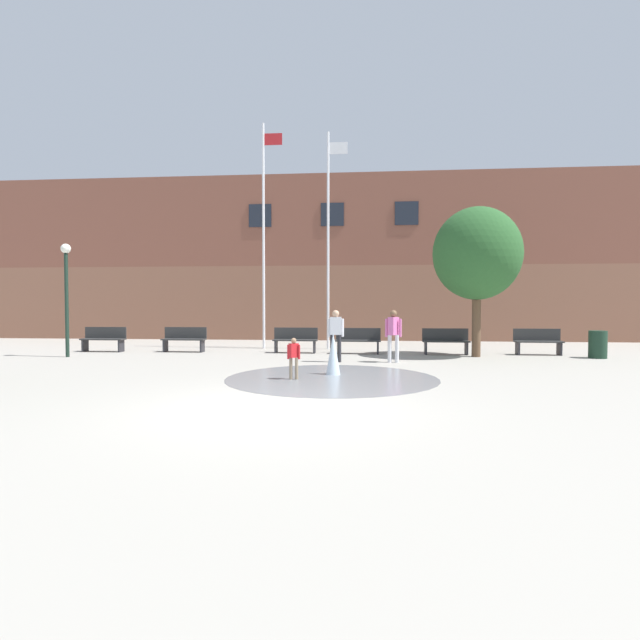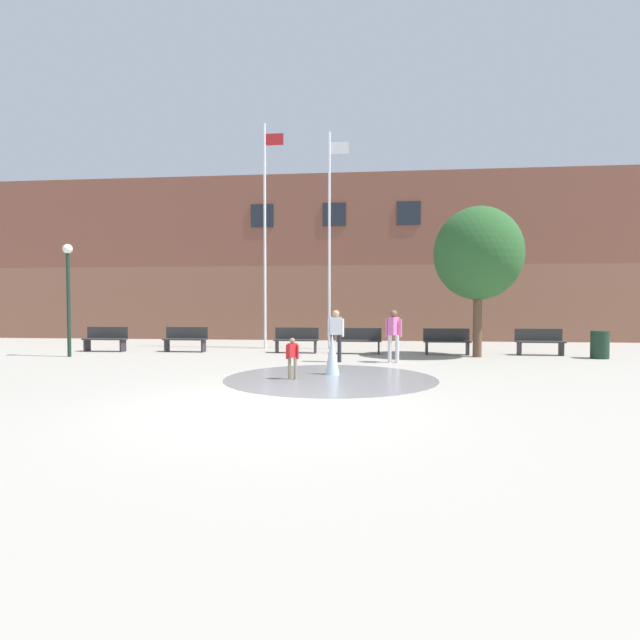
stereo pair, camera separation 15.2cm
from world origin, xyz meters
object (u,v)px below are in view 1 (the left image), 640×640
park_bench_left_of_flagpoles (184,339)px  teen_by_trashcan (393,332)px  park_bench_under_left_flagpole (295,340)px  trash_can (598,344)px  lamp_post_left_lane (66,283)px  street_tree_near_building (477,254)px  flagpole_left (264,230)px  child_in_fountain (294,355)px  park_bench_far_left (104,339)px  flagpole_right (329,235)px  park_bench_near_trashcan (538,341)px  adult_in_red (336,332)px  park_bench_under_right_flagpole (446,341)px  park_bench_center (358,340)px

park_bench_left_of_flagpoles → teen_by_trashcan: teen_by_trashcan is taller
park_bench_under_left_flagpole → trash_can: (10.11, -0.83, -0.03)m
lamp_post_left_lane → street_tree_near_building: bearing=5.5°
flagpole_left → child_in_fountain: bearing=-73.6°
park_bench_far_left → flagpole_left: 7.29m
flagpole_right → park_bench_near_trashcan: bearing=-11.4°
park_bench_left_of_flagpoles → teen_by_trashcan: 7.96m
park_bench_left_of_flagpoles → adult_in_red: adult_in_red is taller
park_bench_near_trashcan → teen_by_trashcan: teen_by_trashcan is taller
park_bench_under_left_flagpole → park_bench_near_trashcan: bearing=0.4°
park_bench_left_of_flagpoles → flagpole_left: flagpole_left is taller
park_bench_under_right_flagpole → flagpole_right: 6.04m
street_tree_near_building → child_in_fountain: bearing=-134.6°
park_bench_left_of_flagpoles → park_bench_under_left_flagpole: bearing=0.5°
park_bench_center → adult_in_red: size_ratio=1.01×
teen_by_trashcan → lamp_post_left_lane: size_ratio=0.42×
teen_by_trashcan → flagpole_right: size_ratio=0.19×
park_bench_far_left → trash_can: park_bench_far_left is taller
park_bench_under_right_flagpole → flagpole_right: size_ratio=0.19×
park_bench_under_left_flagpole → adult_in_red: 3.18m
adult_in_red → flagpole_left: (-3.08, 4.25, 3.73)m
adult_in_red → trash_can: bearing=-168.9°
park_bench_center → park_bench_near_trashcan: size_ratio=1.00×
park_bench_under_left_flagpole → teen_by_trashcan: bearing=-38.0°
child_in_fountain → flagpole_right: bearing=46.3°
child_in_fountain → street_tree_near_building: 8.20m
flagpole_left → trash_can: size_ratio=9.80×
park_bench_center → teen_by_trashcan: size_ratio=1.01×
park_bench_near_trashcan → lamp_post_left_lane: (-15.92, -2.13, 2.00)m
park_bench_far_left → child_in_fountain: child_in_fountain is taller
park_bench_far_left → street_tree_near_building: 13.72m
park_bench_under_left_flagpole → street_tree_near_building: (6.23, -0.77, 2.97)m
park_bench_under_right_flagpole → teen_by_trashcan: (-1.96, -2.54, 0.45)m
park_bench_under_left_flagpole → lamp_post_left_lane: size_ratio=0.42×
park_bench_under_left_flagpole → park_bench_center: size_ratio=1.00×
park_bench_near_trashcan → child_in_fountain: bearing=-140.6°
park_bench_under_left_flagpole → park_bench_under_right_flagpole: bearing=-1.0°
park_bench_near_trashcan → flagpole_right: (-7.41, 1.50, 3.97)m
park_bench_far_left → park_bench_center: bearing=0.8°
child_in_fountain → park_bench_center: bearing=35.1°
park_bench_left_of_flagpoles → teen_by_trashcan: size_ratio=1.01×
park_bench_far_left → flagpole_right: (8.25, 1.77, 3.97)m
park_bench_near_trashcan → lamp_post_left_lane: size_ratio=0.42×
lamp_post_left_lane → adult_in_red: bearing=-3.9°
park_bench_under_right_flagpole → flagpole_left: size_ratio=0.18×
lamp_post_left_lane → trash_can: 17.68m
park_bench_under_right_flagpole → street_tree_near_building: street_tree_near_building is taller
trash_can → flagpole_left: bearing=168.3°
flagpole_left → teen_by_trashcan: bearing=-41.0°
park_bench_center → trash_can: park_bench_center is taller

